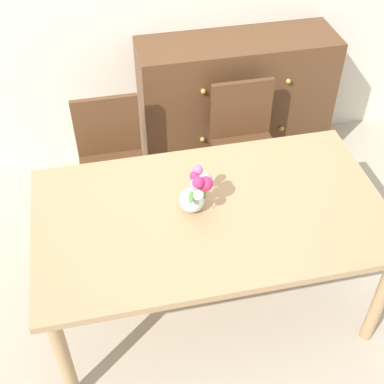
% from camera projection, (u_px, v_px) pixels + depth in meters
% --- Properties ---
extents(ground_plane, '(12.00, 12.00, 0.00)m').
position_uv_depth(ground_plane, '(208.00, 299.00, 3.22)').
color(ground_plane, '#B7AD99').
extents(dining_table, '(1.82, 1.04, 0.77)m').
position_uv_depth(dining_table, '(211.00, 222.00, 2.75)').
color(dining_table, tan).
rests_on(dining_table, ground_plane).
extents(chair_left, '(0.42, 0.42, 0.90)m').
position_uv_depth(chair_left, '(111.00, 157.00, 3.41)').
color(chair_left, brown).
rests_on(chair_left, ground_plane).
extents(chair_right, '(0.42, 0.42, 0.90)m').
position_uv_depth(chair_right, '(244.00, 139.00, 3.55)').
color(chair_right, brown).
rests_on(chair_right, ground_plane).
extents(dresser, '(1.40, 0.47, 1.00)m').
position_uv_depth(dresser, '(235.00, 102.00, 3.91)').
color(dresser, brown).
rests_on(dresser, ground_plane).
extents(flower_vase, '(0.18, 0.22, 0.24)m').
position_uv_depth(flower_vase, '(196.00, 192.00, 2.63)').
color(flower_vase, silver).
rests_on(flower_vase, dining_table).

